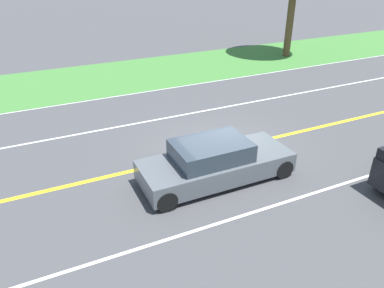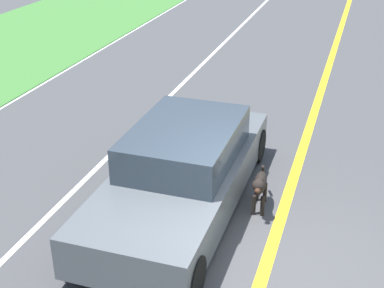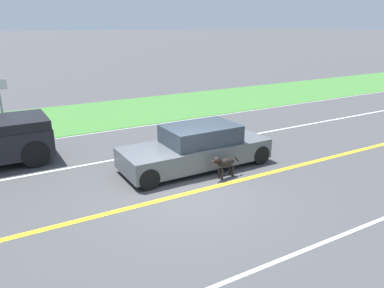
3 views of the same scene
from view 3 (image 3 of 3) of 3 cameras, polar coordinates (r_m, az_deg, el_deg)
The scene contains 9 objects.
ground_plane at distance 10.26m, azimuth -0.16°, elevation -7.42°, with size 400.00×400.00×0.00m, color #424244.
centre_divider_line at distance 10.26m, azimuth -0.16°, elevation -7.40°, with size 0.18×160.00×0.01m, color yellow.
lane_edge_line_right at distance 16.33m, azimuth -12.50°, elevation 1.99°, with size 0.14×160.00×0.01m, color white.
lane_dash_same_dir at distance 13.18m, azimuth -7.77°, elevation -1.64°, with size 0.10×160.00×0.01m, color white.
lane_dash_oncoming at distance 7.83m, azimuth 13.29°, elevation -16.82°, with size 0.10×160.00×0.01m, color white.
grass_verge_right at distance 19.12m, azimuth -15.30°, elevation 4.16°, with size 6.00×160.00×0.03m, color #3D7533.
ego_car at distance 11.82m, azimuth 0.72°, elevation -0.62°, with size 1.83×4.74×1.35m.
dog at distance 11.03m, azimuth 4.91°, elevation -2.94°, with size 0.27×1.06×0.75m.
street_sign at distance 16.59m, azimuth -27.19°, elevation 5.94°, with size 0.11×0.64×2.35m.
Camera 3 is at (-8.03, 4.61, 4.43)m, focal length 35.00 mm.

